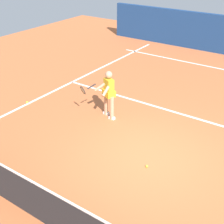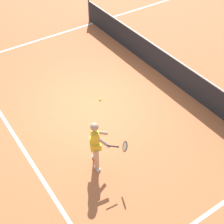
% 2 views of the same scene
% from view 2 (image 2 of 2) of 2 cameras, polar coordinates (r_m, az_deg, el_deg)
% --- Properties ---
extents(ground_plane, '(25.88, 25.88, 0.00)m').
position_cam_2_polar(ground_plane, '(11.02, -3.60, 0.90)').
color(ground_plane, '#C66638').
extents(service_line_marking, '(9.94, 0.10, 0.01)m').
position_cam_2_polar(service_line_marking, '(10.34, -16.07, -4.47)').
color(service_line_marking, white).
rests_on(service_line_marking, ground).
extents(sideline_left_marking, '(0.10, 17.91, 0.01)m').
position_cam_2_polar(sideline_left_marking, '(14.77, -13.92, 11.46)').
color(sideline_left_marking, white).
rests_on(sideline_left_marking, ground).
extents(sideline_right_marking, '(0.10, 17.91, 0.01)m').
position_cam_2_polar(sideline_right_marking, '(8.61, 14.79, -17.43)').
color(sideline_right_marking, white).
rests_on(sideline_right_marking, ground).
extents(court_net, '(10.62, 0.08, 1.08)m').
position_cam_2_polar(court_net, '(12.24, 9.05, 8.12)').
color(court_net, '#4C4C51').
rests_on(court_net, ground).
extents(tennis_player, '(1.03, 0.84, 1.55)m').
position_cam_2_polar(tennis_player, '(8.69, -2.69, -5.38)').
color(tennis_player, tan).
rests_on(tennis_player, ground).
extents(tennis_ball_near, '(0.07, 0.07, 0.07)m').
position_cam_2_polar(tennis_ball_near, '(11.25, -2.04, 2.19)').
color(tennis_ball_near, '#D1E533').
rests_on(tennis_ball_near, ground).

